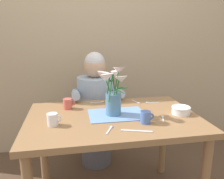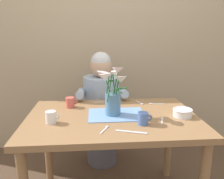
{
  "view_description": "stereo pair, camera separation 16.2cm",
  "coord_description": "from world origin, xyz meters",
  "px_view_note": "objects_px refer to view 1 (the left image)",
  "views": [
    {
      "loc": [
        -0.28,
        -1.5,
        1.33
      ],
      "look_at": [
        0.0,
        0.05,
        0.92
      ],
      "focal_mm": 36.8,
      "sensor_mm": 36.0,
      "label": 1
    },
    {
      "loc": [
        -0.12,
        -1.52,
        1.33
      ],
      "look_at": [
        0.0,
        0.05,
        0.92
      ],
      "focal_mm": 36.8,
      "sensor_mm": 36.0,
      "label": 2
    }
  ],
  "objects_px": {
    "dinner_knife": "(137,131)",
    "coffee_cup": "(53,119)",
    "ceramic_bowl": "(181,110)",
    "seated_person": "(96,111)",
    "ceramic_mug": "(68,104)",
    "flower_vase": "(113,92)",
    "tea_cup": "(146,117)"
  },
  "relations": [
    {
      "from": "coffee_cup",
      "to": "ceramic_mug",
      "type": "distance_m",
      "value": 0.32
    },
    {
      "from": "dinner_knife",
      "to": "tea_cup",
      "type": "xyz_separation_m",
      "value": [
        0.09,
        0.11,
        0.04
      ]
    },
    {
      "from": "seated_person",
      "to": "coffee_cup",
      "type": "bearing_deg",
      "value": -112.22
    },
    {
      "from": "ceramic_bowl",
      "to": "coffee_cup",
      "type": "xyz_separation_m",
      "value": [
        -0.9,
        -0.05,
        0.01
      ]
    },
    {
      "from": "ceramic_bowl",
      "to": "tea_cup",
      "type": "bearing_deg",
      "value": -159.35
    },
    {
      "from": "dinner_knife",
      "to": "seated_person",
      "type": "bearing_deg",
      "value": 117.36
    },
    {
      "from": "coffee_cup",
      "to": "ceramic_mug",
      "type": "height_order",
      "value": "same"
    },
    {
      "from": "ceramic_bowl",
      "to": "tea_cup",
      "type": "height_order",
      "value": "tea_cup"
    },
    {
      "from": "flower_vase",
      "to": "ceramic_mug",
      "type": "xyz_separation_m",
      "value": [
        -0.31,
        0.2,
        -0.13
      ]
    },
    {
      "from": "flower_vase",
      "to": "coffee_cup",
      "type": "distance_m",
      "value": 0.44
    },
    {
      "from": "ceramic_bowl",
      "to": "dinner_knife",
      "type": "distance_m",
      "value": 0.46
    },
    {
      "from": "ceramic_mug",
      "to": "tea_cup",
      "type": "bearing_deg",
      "value": -37.28
    },
    {
      "from": "flower_vase",
      "to": "tea_cup",
      "type": "xyz_separation_m",
      "value": [
        0.18,
        -0.18,
        -0.13
      ]
    },
    {
      "from": "flower_vase",
      "to": "dinner_knife",
      "type": "height_order",
      "value": "flower_vase"
    },
    {
      "from": "flower_vase",
      "to": "dinner_knife",
      "type": "bearing_deg",
      "value": -72.97
    },
    {
      "from": "ceramic_bowl",
      "to": "ceramic_mug",
      "type": "bearing_deg",
      "value": 161.78
    },
    {
      "from": "flower_vase",
      "to": "tea_cup",
      "type": "relative_size",
      "value": 3.84
    },
    {
      "from": "dinner_knife",
      "to": "coffee_cup",
      "type": "relative_size",
      "value": 2.04
    },
    {
      "from": "seated_person",
      "to": "ceramic_mug",
      "type": "bearing_deg",
      "value": -118.46
    },
    {
      "from": "flower_vase",
      "to": "ceramic_mug",
      "type": "distance_m",
      "value": 0.39
    },
    {
      "from": "ceramic_mug",
      "to": "tea_cup",
      "type": "distance_m",
      "value": 0.63
    },
    {
      "from": "coffee_cup",
      "to": "ceramic_bowl",
      "type": "bearing_deg",
      "value": 2.91
    },
    {
      "from": "seated_person",
      "to": "ceramic_bowl",
      "type": "relative_size",
      "value": 8.35
    },
    {
      "from": "ceramic_bowl",
      "to": "seated_person",
      "type": "bearing_deg",
      "value": 129.37
    },
    {
      "from": "flower_vase",
      "to": "tea_cup",
      "type": "bearing_deg",
      "value": -44.2
    },
    {
      "from": "coffee_cup",
      "to": "ceramic_mug",
      "type": "bearing_deg",
      "value": 73.03
    },
    {
      "from": "dinner_knife",
      "to": "tea_cup",
      "type": "bearing_deg",
      "value": 68.2
    },
    {
      "from": "dinner_knife",
      "to": "ceramic_mug",
      "type": "relative_size",
      "value": 2.04
    },
    {
      "from": "ceramic_bowl",
      "to": "ceramic_mug",
      "type": "relative_size",
      "value": 1.46
    },
    {
      "from": "dinner_knife",
      "to": "coffee_cup",
      "type": "height_order",
      "value": "coffee_cup"
    },
    {
      "from": "flower_vase",
      "to": "tea_cup",
      "type": "distance_m",
      "value": 0.29
    },
    {
      "from": "dinner_knife",
      "to": "ceramic_bowl",
      "type": "bearing_deg",
      "value": 47.77
    }
  ]
}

